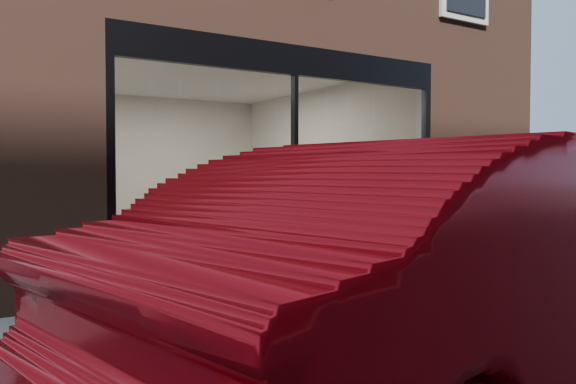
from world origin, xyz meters
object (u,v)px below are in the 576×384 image
banquette (280,262)px  cafe_table_left (220,225)px  cafe_table_right (294,217)px  parked_car (463,275)px  cafe_chair_right (274,245)px  person (229,224)px  cafe_chair_left (145,253)px

banquette → cafe_table_left: 1.01m
cafe_table_right → parked_car: 6.09m
cafe_chair_right → person: bearing=17.3°
cafe_chair_right → parked_car: (-2.01, -5.86, 0.60)m
person → banquette: bearing=165.6°
banquette → cafe_chair_right: size_ratio=10.12×
banquette → cafe_chair_left: size_ratio=9.14×
person → cafe_table_right: (1.74, 1.06, -0.04)m
cafe_table_left → cafe_chair_left: cafe_table_left is taller
banquette → cafe_chair_left: banquette is taller
cafe_table_right → banquette: bearing=-129.4°
cafe_table_left → cafe_chair_left: bearing=121.5°
cafe_chair_left → banquette: bearing=104.3°
banquette → cafe_chair_left: (-1.40, 1.75, 0.01)m
cafe_table_right → cafe_chair_left: (-2.46, 0.45, -0.50)m
cafe_chair_left → cafe_chair_right: 2.21m
person → parked_car: 4.62m
cafe_chair_left → person: bearing=91.3°
banquette → cafe_table_right: 1.75m
person → cafe_table_right: size_ratio=2.49×
banquette → parked_car: (-1.22, -4.35, 0.61)m
parked_car → cafe_chair_left: bearing=-11.3°
person → cafe_chair_left: bearing=-59.0°
cafe_table_left → cafe_chair_right: cafe_table_left is taller
banquette → cafe_table_right: (1.06, 1.30, 0.52)m
cafe_chair_left → cafe_chair_right: size_ratio=1.11×
banquette → cafe_table_left: (-0.67, 0.55, 0.52)m
cafe_chair_right → cafe_table_left: bearing=9.8°
person → cafe_chair_right: (1.47, 1.27, -0.54)m
cafe_table_right → parked_car: parked_car is taller
cafe_table_right → parked_car: (-2.28, -5.65, 0.10)m
person → cafe_table_right: 2.03m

